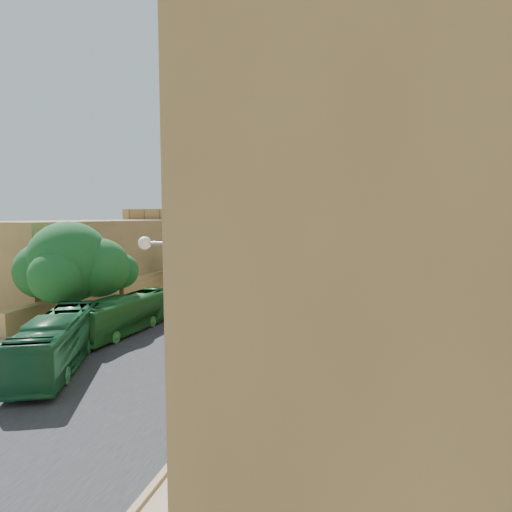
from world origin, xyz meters
The scene contains 35 objects.
ground centered at (0.00, 0.00, 0.00)m, with size 260.00×260.00×0.00m, color brown.
road_surface centered at (0.00, 30.00, 0.01)m, with size 14.00×140.00×0.01m, color black.
sidewalk_east centered at (9.50, 30.00, 0.01)m, with size 5.00×140.00×0.01m, color #8D7C5C.
sidewalk_west centered at (-9.50, 30.00, 0.01)m, with size 5.00×140.00×0.01m, color #8D7C5C.
kerb_east centered at (7.00, 30.00, 0.06)m, with size 0.25×140.00×0.12m, color #8D7C5C.
kerb_west centered at (-7.00, 30.00, 0.06)m, with size 0.25×140.00×0.12m, color #8D7C5C.
townhouse_a centered at (15.95, -3.00, 6.41)m, with size 9.00×14.00×16.40m.
townhouse_b centered at (15.95, 11.00, 5.66)m, with size 9.00×14.00×14.90m.
townhouse_c centered at (15.95, 25.00, 6.91)m, with size 9.00×14.00×17.40m.
townhouse_d centered at (15.95, 39.00, 6.16)m, with size 9.00×14.00×15.90m.
west_wall centered at (-12.50, 20.00, 0.90)m, with size 1.00×40.00×1.80m, color olive.
west_building_low centered at (-18.00, 18.00, 4.20)m, with size 10.00×28.00×8.40m, color olive.
west_building_mid centered at (-18.00, 44.00, 5.00)m, with size 10.00×22.00×10.00m, color #A17D49.
church centered at (0.00, 78.61, 9.52)m, with size 28.00×22.50×36.30m.
ficus_tree centered at (-9.42, 4.01, 5.03)m, with size 8.52×7.84×8.52m.
street_tree_a centered at (-10.00, 12.00, 3.52)m, with size 3.42×3.42×5.26m.
street_tree_b centered at (-10.00, 24.00, 3.22)m, with size 3.13×3.13×4.81m.
street_tree_c centered at (-10.00, 36.00, 2.92)m, with size 2.85×2.85×4.37m.
street_tree_d centered at (-10.00, 48.00, 3.26)m, with size 3.17×3.17×4.87m.
streetlamp centered at (7.72, -12.00, 5.20)m, with size 2.11×0.44×8.22m.
red_truck centered at (2.83, 6.23, 1.73)m, with size 3.37×6.96×3.93m.
olive_pickup centered at (6.04, 20.62, 1.00)m, with size 3.03×5.25×2.04m.
bus_green_south centered at (-4.00, -4.09, 1.56)m, with size 2.62×11.20×3.12m, color #1A5832.
bus_green_north centered at (-4.33, 3.64, 1.43)m, with size 2.41×10.29×2.87m, color #20692A.
bus_red_east centered at (5.08, 8.27, 1.35)m, with size 2.27×9.69×2.70m, color #AC2515.
bus_cream_east centered at (6.50, 29.66, 1.29)m, with size 2.18×9.30×2.59m, color beige.
car_blue_a centered at (-1.00, 14.08, 0.66)m, with size 1.56×3.87×1.32m, color teal.
car_white_a centered at (-4.25, 33.72, 0.60)m, with size 1.28×3.67×1.21m, color silver.
car_cream centered at (3.49, 27.83, 0.57)m, with size 1.90×4.13×1.15m, color tan.
car_dkblue centered at (-2.10, 39.34, 0.61)m, with size 1.72×4.22×1.22m, color #0F1D4F.
car_white_b centered at (2.48, 37.70, 0.70)m, with size 1.66×4.13×1.41m, color silver.
car_blue_b centered at (-4.48, 52.97, 0.64)m, with size 1.36×3.91×1.29m, color teal.
pedestrian_a centered at (7.50, 11.28, 0.75)m, with size 0.55×0.36×1.51m, color #29262B.
pedestrian_b centered at (10.32, -9.30, 0.86)m, with size 0.83×0.65×1.71m, color #2E2A27.
pedestrian_c centered at (9.87, 20.68, 0.82)m, with size 0.96×0.40×1.65m, color #35373F.
Camera 1 is at (13.73, -24.83, 8.89)m, focal length 30.00 mm.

